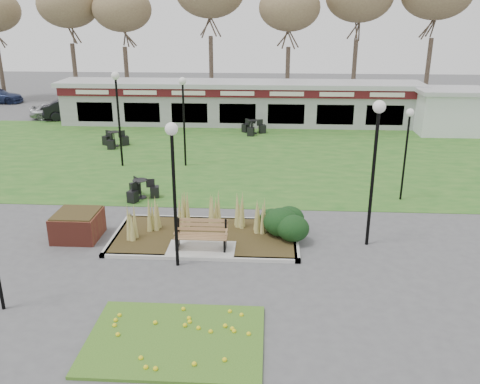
# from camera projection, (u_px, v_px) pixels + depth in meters

# --- Properties ---
(ground) EXTENTS (100.00, 100.00, 0.00)m
(ground) POSITION_uv_depth(u_px,v_px,m) (201.00, 254.00, 16.46)
(ground) COLOR #515154
(ground) RESTS_ON ground
(lawn) EXTENTS (34.00, 16.00, 0.02)m
(lawn) POSITION_uv_depth(u_px,v_px,m) (230.00, 154.00, 27.73)
(lawn) COLOR #25611E
(lawn) RESTS_ON ground
(flower_bed) EXTENTS (4.20, 3.00, 0.16)m
(flower_bed) POSITION_uv_depth(u_px,v_px,m) (175.00, 338.00, 12.12)
(flower_bed) COLOR #38661D
(flower_bed) RESTS_ON ground
(planting_bed) EXTENTS (6.75, 3.40, 1.27)m
(planting_bed) POSITION_uv_depth(u_px,v_px,m) (242.00, 228.00, 17.53)
(planting_bed) COLOR #382C16
(planting_bed) RESTS_ON ground
(park_bench) EXTENTS (1.70, 0.66, 0.93)m
(park_bench) POSITION_uv_depth(u_px,v_px,m) (201.00, 234.00, 16.50)
(park_bench) COLOR #9E7447
(park_bench) RESTS_ON ground
(brick_planter) EXTENTS (1.50, 1.50, 0.95)m
(brick_planter) POSITION_uv_depth(u_px,v_px,m) (78.00, 225.00, 17.49)
(brick_planter) COLOR brown
(brick_planter) RESTS_ON ground
(food_pavilion) EXTENTS (24.60, 3.40, 2.90)m
(food_pavilion) POSITION_uv_depth(u_px,v_px,m) (239.00, 103.00, 34.71)
(food_pavilion) COLOR #949496
(food_pavilion) RESTS_ON ground
(service_hut) EXTENTS (4.40, 3.40, 2.83)m
(service_hut) POSITION_uv_depth(u_px,v_px,m) (449.00, 111.00, 32.12)
(service_hut) COLOR white
(service_hut) RESTS_ON ground
(lamp_post_near_right) EXTENTS (0.40, 0.40, 4.86)m
(lamp_post_near_right) POSITION_uv_depth(u_px,v_px,m) (376.00, 142.00, 15.94)
(lamp_post_near_right) COLOR black
(lamp_post_near_right) RESTS_ON ground
(lamp_post_mid_left) EXTENTS (0.37, 0.37, 4.49)m
(lamp_post_mid_left) POSITION_uv_depth(u_px,v_px,m) (173.00, 164.00, 14.64)
(lamp_post_mid_left) COLOR black
(lamp_post_mid_left) RESTS_ON ground
(lamp_post_mid_right) EXTENTS (0.37, 0.37, 4.43)m
(lamp_post_mid_right) POSITION_uv_depth(u_px,v_px,m) (183.00, 102.00, 24.67)
(lamp_post_mid_right) COLOR black
(lamp_post_mid_right) RESTS_ON ground
(lamp_post_far_right) EXTENTS (0.32, 0.32, 3.82)m
(lamp_post_far_right) POSITION_uv_depth(u_px,v_px,m) (408.00, 134.00, 20.22)
(lamp_post_far_right) COLOR black
(lamp_post_far_right) RESTS_ON ground
(lamp_post_far_left) EXTENTS (0.39, 0.39, 4.69)m
(lamp_post_far_left) POSITION_uv_depth(u_px,v_px,m) (117.00, 98.00, 24.58)
(lamp_post_far_left) COLOR black
(lamp_post_far_left) RESTS_ON ground
(bistro_set_a) EXTENTS (1.61, 1.41, 0.86)m
(bistro_set_a) POSITION_uv_depth(u_px,v_px,m) (114.00, 141.00, 29.27)
(bistro_set_a) COLOR black
(bistro_set_a) RESTS_ON ground
(bistro_set_b) EXTENTS (1.39, 1.47, 0.79)m
(bistro_set_b) POSITION_uv_depth(u_px,v_px,m) (141.00, 192.00, 21.24)
(bistro_set_b) COLOR black
(bistro_set_b) RESTS_ON ground
(bistro_set_d) EXTENTS (1.60, 1.53, 0.87)m
(bistro_set_d) POSITION_uv_depth(u_px,v_px,m) (253.00, 129.00, 32.26)
(bistro_set_d) COLOR black
(bistro_set_d) RESTS_ON ground
(car_silver) EXTENTS (3.90, 2.21, 1.25)m
(car_silver) POSITION_uv_depth(u_px,v_px,m) (57.00, 110.00, 36.72)
(car_silver) COLOR #A4A5A9
(car_silver) RESTS_ON ground
(car_black) EXTENTS (4.87, 2.98, 1.51)m
(car_black) POSITION_uv_depth(u_px,v_px,m) (76.00, 108.00, 36.59)
(car_black) COLOR black
(car_black) RESTS_ON ground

